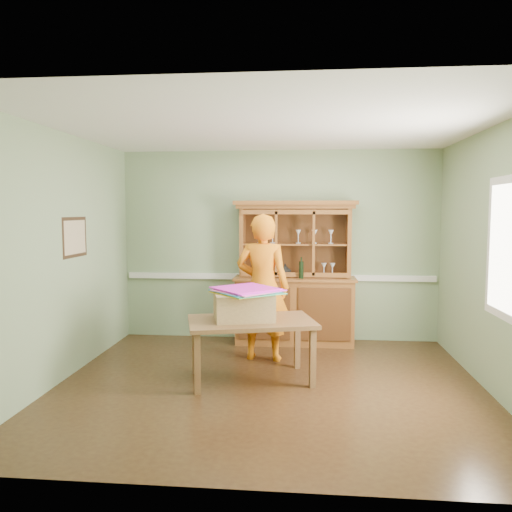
# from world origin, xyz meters

# --- Properties ---
(floor) EXTENTS (4.50, 4.50, 0.00)m
(floor) POSITION_xyz_m (0.00, 0.00, 0.00)
(floor) COLOR #472F17
(floor) RESTS_ON ground
(ceiling) EXTENTS (4.50, 4.50, 0.00)m
(ceiling) POSITION_xyz_m (0.00, 0.00, 2.70)
(ceiling) COLOR white
(ceiling) RESTS_ON wall_back
(wall_back) EXTENTS (4.50, 0.00, 4.50)m
(wall_back) POSITION_xyz_m (0.00, 2.00, 1.35)
(wall_back) COLOR gray
(wall_back) RESTS_ON floor
(wall_left) EXTENTS (0.00, 4.00, 4.00)m
(wall_left) POSITION_xyz_m (-2.25, 0.00, 1.35)
(wall_left) COLOR gray
(wall_left) RESTS_ON floor
(wall_right) EXTENTS (0.00, 4.00, 4.00)m
(wall_right) POSITION_xyz_m (2.25, 0.00, 1.35)
(wall_right) COLOR gray
(wall_right) RESTS_ON floor
(wall_front) EXTENTS (4.50, 0.00, 4.50)m
(wall_front) POSITION_xyz_m (0.00, -2.00, 1.35)
(wall_front) COLOR gray
(wall_front) RESTS_ON floor
(chair_rail) EXTENTS (4.41, 0.05, 0.08)m
(chair_rail) POSITION_xyz_m (0.00, 1.98, 0.90)
(chair_rail) COLOR white
(chair_rail) RESTS_ON wall_back
(framed_map) EXTENTS (0.03, 0.60, 0.46)m
(framed_map) POSITION_xyz_m (-2.23, 0.30, 1.55)
(framed_map) COLOR #372516
(framed_map) RESTS_ON wall_left
(window_panel) EXTENTS (0.03, 0.96, 1.36)m
(window_panel) POSITION_xyz_m (2.23, -0.30, 1.50)
(window_panel) COLOR white
(window_panel) RESTS_ON wall_right
(china_hutch) EXTENTS (1.69, 0.56, 1.99)m
(china_hutch) POSITION_xyz_m (0.24, 1.78, 0.70)
(china_hutch) COLOR brown
(china_hutch) RESTS_ON floor
(dining_table) EXTENTS (1.50, 1.12, 0.67)m
(dining_table) POSITION_xyz_m (-0.21, 0.16, 0.59)
(dining_table) COLOR brown
(dining_table) RESTS_ON floor
(cardboard_box) EXTENTS (0.73, 0.64, 0.29)m
(cardboard_box) POSITION_xyz_m (-0.29, 0.17, 0.82)
(cardboard_box) COLOR tan
(cardboard_box) RESTS_ON dining_table
(kite_stack) EXTENTS (0.82, 0.82, 0.05)m
(kite_stack) POSITION_xyz_m (-0.25, 0.17, 0.99)
(kite_stack) COLOR yellow
(kite_stack) RESTS_ON cardboard_box
(person) EXTENTS (0.71, 0.51, 1.81)m
(person) POSITION_xyz_m (-0.14, 0.95, 0.91)
(person) COLOR orange
(person) RESTS_ON floor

